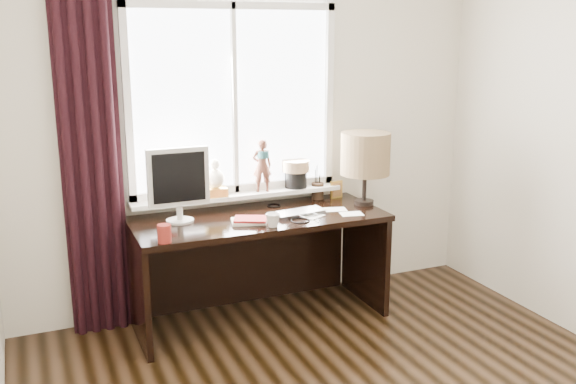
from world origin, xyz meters
name	(u,v)px	position (x,y,z in m)	size (l,w,h in m)	color
wall_back	(253,127)	(0.00, 2.00, 1.30)	(3.50, 2.60, 0.00)	beige
laptop	(300,213)	(0.17, 1.56, 0.76)	(0.36, 0.23, 0.03)	silver
mug	(273,220)	(-0.10, 1.37, 0.80)	(0.09, 0.09, 0.09)	white
red_cup	(164,234)	(-0.81, 1.33, 0.80)	(0.08, 0.08, 0.11)	maroon
window	(235,128)	(-0.15, 1.95, 1.30)	(1.52, 0.20, 1.40)	white
curtain	(92,168)	(-1.13, 1.91, 1.12)	(0.38, 0.09, 2.25)	black
desk	(255,246)	(-0.10, 1.73, 0.51)	(1.70, 0.70, 0.75)	black
monitor	(178,180)	(-0.62, 1.71, 1.03)	(0.40, 0.18, 0.49)	beige
notebook_stack	(249,220)	(-0.21, 1.51, 0.77)	(0.26, 0.23, 0.03)	beige
brush_holder	(318,191)	(0.46, 1.89, 0.81)	(0.09, 0.09, 0.25)	black
icon_frame	(336,190)	(0.60, 1.86, 0.81)	(0.10, 0.03, 0.13)	gold
table_lamp	(365,155)	(0.70, 1.62, 1.11)	(0.35, 0.35, 0.52)	black
loose_papers	(333,213)	(0.39, 1.49, 0.75)	(0.44, 0.28, 0.00)	white
desk_cables	(295,214)	(0.14, 1.58, 0.75)	(0.28, 0.57, 0.01)	black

